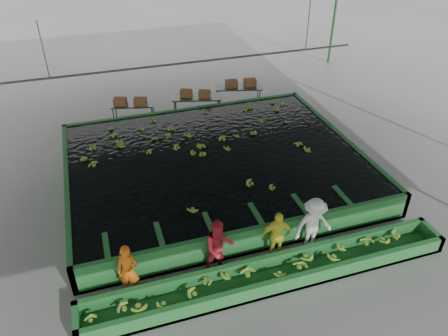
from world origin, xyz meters
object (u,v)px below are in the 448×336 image
object	(u,v)px
box_stack_left	(131,105)
packing_table_mid	(197,107)
box_stack_mid	(195,96)
worker_c	(277,236)
sorting_trough	(273,274)
box_stack_right	(241,86)
worker_d	(313,225)
packing_table_right	(238,96)
worker_b	(219,247)
packing_table_left	(134,113)
worker_a	(128,271)
flotation_tank	(215,166)

from	to	relation	value
box_stack_left	packing_table_mid	bearing A→B (deg)	-7.15
box_stack_mid	worker_c	bearing A→B (deg)	-90.97
sorting_trough	box_stack_right	xyz separation A→B (m)	(2.86, 10.41, 0.70)
worker_c	worker_d	xyz separation A→B (m)	(1.10, 0.00, 0.09)
worker_c	worker_d	bearing A→B (deg)	7.76
worker_d	box_stack_mid	world-z (taller)	worker_d
worker_c	box_stack_left	world-z (taller)	worker_c
worker_c	packing_table_right	size ratio (longest dim) A/B	0.74
worker_d	worker_b	bearing A→B (deg)	178.00
worker_d	packing_table_right	bearing A→B (deg)	80.66
worker_c	box_stack_mid	xyz separation A→B (m)	(0.15, 9.09, 0.19)
worker_b	packing_table_mid	xyz separation A→B (m)	(1.85, 9.09, -0.36)
sorting_trough	packing_table_left	size ratio (longest dim) A/B	5.50
packing_table_mid	box_stack_mid	world-z (taller)	box_stack_mid
worker_a	box_stack_mid	distance (m)	10.00
flotation_tank	packing_table_left	distance (m)	5.61
worker_a	worker_d	bearing A→B (deg)	22.06
flotation_tank	box_stack_left	distance (m)	5.60
worker_b	packing_table_left	size ratio (longest dim) A/B	0.93
worker_c	packing_table_mid	distance (m)	9.09
worker_a	worker_d	distance (m)	5.10
packing_table_left	packing_table_mid	world-z (taller)	packing_table_mid
flotation_tank	box_stack_left	bearing A→B (deg)	113.05
worker_d	box_stack_left	world-z (taller)	worker_d
box_stack_right	worker_d	bearing A→B (deg)	-97.91
worker_c	packing_table_left	bearing A→B (deg)	112.60
worker_a	worker_c	bearing A→B (deg)	22.06
sorting_trough	worker_b	xyz separation A→B (m)	(-1.21, 0.80, 0.59)
packing_table_right	packing_table_left	bearing A→B (deg)	-178.76
worker_c	box_stack_left	size ratio (longest dim) A/B	1.12
flotation_tank	sorting_trough	world-z (taller)	flotation_tank
packing_table_left	box_stack_left	distance (m)	0.43
box_stack_left	box_stack_right	xyz separation A→B (m)	(5.05, 0.17, 0.13)
worker_b	worker_c	distance (m)	1.64
worker_a	packing_table_left	distance (m)	9.62
worker_b	worker_c	world-z (taller)	worker_b
flotation_tank	worker_b	size ratio (longest dim) A/B	5.94
sorting_trough	worker_b	bearing A→B (deg)	146.52
sorting_trough	worker_c	xyz separation A→B (m)	(0.43, 0.80, 0.53)
worker_a	box_stack_left	world-z (taller)	worker_a
packing_table_left	packing_table_mid	distance (m)	2.77
worker_c	packing_table_mid	bearing A→B (deg)	96.40
worker_b	box_stack_mid	size ratio (longest dim) A/B	1.29
worker_a	packing_table_right	bearing A→B (deg)	78.65
worker_a	packing_table_left	bearing A→B (deg)	103.19
worker_d	worker_c	bearing A→B (deg)	178.00
sorting_trough	box_stack_left	distance (m)	10.49
worker_b	packing_table_left	bearing A→B (deg)	94.29
worker_c	box_stack_right	size ratio (longest dim) A/B	1.11
worker_b	packing_table_mid	world-z (taller)	worker_b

